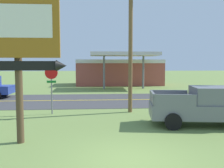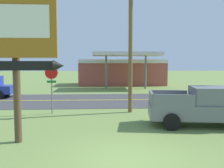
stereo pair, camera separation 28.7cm
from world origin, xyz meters
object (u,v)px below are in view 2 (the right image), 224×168
object	(u,v)px
stop_sign	(52,81)
pickup_grey_parked_on_lawn	(203,107)
gas_station	(122,71)
utility_pole	(131,40)
motel_sign	(16,42)

from	to	relation	value
stop_sign	pickup_grey_parked_on_lawn	distance (m)	8.82
stop_sign	gas_station	world-z (taller)	gas_station
gas_station	pickup_grey_parked_on_lawn	bearing A→B (deg)	-85.50
stop_sign	utility_pole	world-z (taller)	utility_pole
utility_pole	stop_sign	bearing A→B (deg)	-176.94
gas_station	pickup_grey_parked_on_lawn	world-z (taller)	gas_station
stop_sign	gas_station	bearing A→B (deg)	72.86
stop_sign	pickup_grey_parked_on_lawn	world-z (taller)	stop_sign
gas_station	pickup_grey_parked_on_lawn	size ratio (longest dim) A/B	2.21
motel_sign	utility_pole	distance (m)	7.83
stop_sign	pickup_grey_parked_on_lawn	xyz separation A→B (m)	(8.08, -3.37, -1.06)
utility_pole	pickup_grey_parked_on_lawn	distance (m)	6.04
motel_sign	stop_sign	distance (m)	5.93
stop_sign	utility_pole	distance (m)	5.53
utility_pole	motel_sign	bearing A→B (deg)	-131.26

